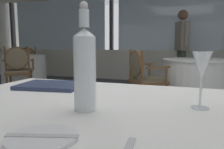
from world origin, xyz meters
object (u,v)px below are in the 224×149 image
(menu_book, at_px, (51,85))
(dining_chair_1_0, at_px, (18,67))
(wine_glass, at_px, (202,67))
(diner_person_1, at_px, (182,44))
(dining_chair_0_0, at_px, (143,75))
(dining_chair_1_1, at_px, (28,61))
(side_plate, at_px, (42,138))
(water_bottle, at_px, (85,67))

(menu_book, xyz_separation_m, dining_chair_1_0, (-2.35, 2.37, -0.20))
(wine_glass, height_order, dining_chair_1_0, dining_chair_1_0)
(menu_book, bearing_deg, diner_person_1, 74.27)
(wine_glass, xyz_separation_m, diner_person_1, (-0.20, 4.48, 0.11))
(dining_chair_0_0, bearing_deg, menu_book, -130.28)
(dining_chair_0_0, relative_size, dining_chair_1_0, 0.95)
(dining_chair_1_1, xyz_separation_m, diner_person_1, (3.97, 0.40, 0.47))
(dining_chair_1_1, relative_size, diner_person_1, 0.53)
(side_plate, height_order, wine_glass, wine_glass)
(wine_glass, distance_m, dining_chair_1_0, 4.02)
(water_bottle, height_order, menu_book, water_bottle)
(water_bottle, xyz_separation_m, dining_chair_1_1, (-3.79, 4.23, -0.36))
(wine_glass, height_order, diner_person_1, diner_person_1)
(water_bottle, bearing_deg, dining_chair_1_1, 131.86)
(side_plate, bearing_deg, dining_chair_1_1, 130.23)
(side_plate, distance_m, dining_chair_1_0, 4.03)
(water_bottle, xyz_separation_m, wine_glass, (0.39, 0.15, -0.00))
(dining_chair_1_1, bearing_deg, water_bottle, 7.05)
(wine_glass, bearing_deg, dining_chair_1_0, 140.73)
(menu_book, height_order, diner_person_1, diner_person_1)
(menu_book, height_order, dining_chair_1_1, dining_chair_1_1)
(water_bottle, relative_size, dining_chair_0_0, 0.41)
(water_bottle, height_order, dining_chair_1_0, water_bottle)
(dining_chair_1_1, height_order, diner_person_1, diner_person_1)
(dining_chair_1_1, bearing_deg, diner_person_1, 60.95)
(water_bottle, bearing_deg, wine_glass, 21.57)
(wine_glass, distance_m, menu_book, 0.78)
(side_plate, xyz_separation_m, dining_chair_0_0, (-0.30, 2.81, -0.22))
(side_plate, height_order, water_bottle, water_bottle)
(water_bottle, height_order, dining_chair_1_1, water_bottle)
(dining_chair_1_1, bearing_deg, side_plate, 5.41)
(side_plate, relative_size, wine_glass, 0.82)
(menu_book, xyz_separation_m, dining_chair_1_1, (-3.42, 3.90, -0.22))
(dining_chair_0_0, xyz_separation_m, dining_chair_1_1, (-3.50, 1.68, 0.01))
(wine_glass, bearing_deg, menu_book, 167.03)
(menu_book, bearing_deg, dining_chair_0_0, 79.57)
(dining_chair_0_0, distance_m, dining_chair_1_0, 2.43)
(water_bottle, distance_m, menu_book, 0.51)
(side_plate, height_order, dining_chair_1_1, dining_chair_1_1)
(wine_glass, bearing_deg, water_bottle, -158.43)
(dining_chair_1_0, bearing_deg, dining_chair_1_1, -0.00)
(side_plate, height_order, diner_person_1, diner_person_1)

